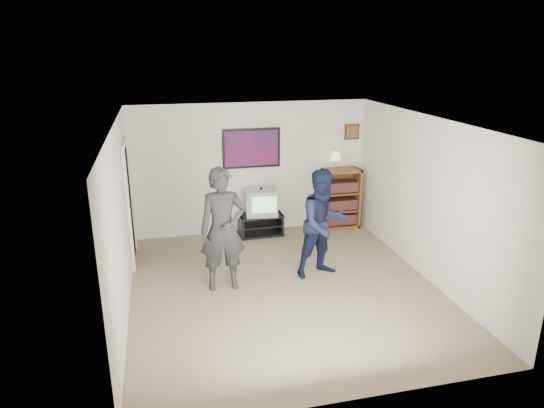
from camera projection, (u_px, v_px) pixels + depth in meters
name	position (u px, v px, depth m)	size (l,w,h in m)	color
room_shell	(279.00, 203.00, 7.22)	(4.51, 5.00, 2.51)	#75604A
media_stand	(261.00, 224.00, 9.31)	(0.85, 0.49, 0.42)	black
crt_television	(261.00, 202.00, 9.18)	(0.59, 0.50, 0.50)	#AFAFA9
bookshelf	(340.00, 199.00, 9.60)	(0.72, 0.41, 1.19)	brown
table_lamp	(335.00, 161.00, 9.37)	(0.22, 0.22, 0.35)	#F5E9BA
person_tall	(223.00, 230.00, 7.06)	(0.68, 0.44, 1.85)	#2D2D2F
person_short	(323.00, 224.00, 7.49)	(0.84, 0.65, 1.72)	#131A36
controller_left	(216.00, 205.00, 7.18)	(0.04, 0.13, 0.04)	white
controller_right	(317.00, 211.00, 7.70)	(0.03, 0.12, 0.03)	white
poster	(251.00, 148.00, 9.07)	(1.10, 0.03, 0.75)	black
air_vent	(222.00, 133.00, 8.86)	(0.28, 0.02, 0.14)	white
small_picture	(352.00, 132.00, 9.44)	(0.30, 0.03, 0.30)	#321910
doorway	(129.00, 204.00, 7.97)	(0.03, 0.85, 2.00)	black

